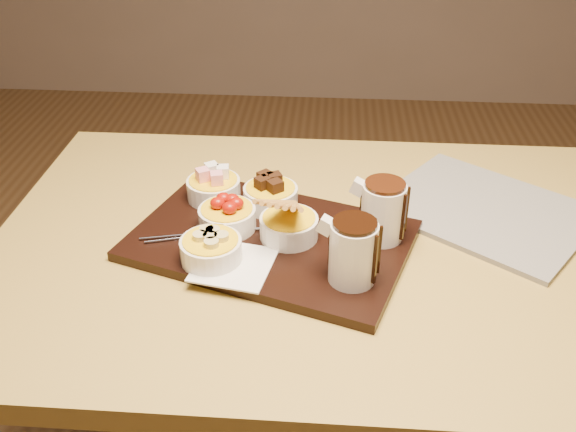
# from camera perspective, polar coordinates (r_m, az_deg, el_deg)

# --- Properties ---
(dining_table) EXTENTS (1.20, 0.80, 0.75)m
(dining_table) POSITION_cam_1_polar(r_m,az_deg,el_deg) (1.19, 3.87, -6.02)
(dining_table) COLOR #AC903F
(dining_table) RESTS_ON ground
(serving_board) EXTENTS (0.53, 0.43, 0.02)m
(serving_board) POSITION_cam_1_polar(r_m,az_deg,el_deg) (1.11, -1.55, -2.16)
(serving_board) COLOR black
(serving_board) RESTS_ON dining_table
(napkin) EXTENTS (0.14, 0.14, 0.00)m
(napkin) POSITION_cam_1_polar(r_m,az_deg,el_deg) (1.04, -4.84, -4.34)
(napkin) COLOR white
(napkin) RESTS_ON serving_board
(bowl_marshmallows) EXTENTS (0.10, 0.10, 0.04)m
(bowl_marshmallows) POSITION_cam_1_polar(r_m,az_deg,el_deg) (1.21, -6.62, 2.39)
(bowl_marshmallows) COLOR silver
(bowl_marshmallows) RESTS_ON serving_board
(bowl_cake) EXTENTS (0.10, 0.10, 0.04)m
(bowl_cake) POSITION_cam_1_polar(r_m,az_deg,el_deg) (1.18, -1.55, 1.70)
(bowl_cake) COLOR silver
(bowl_cake) RESTS_ON serving_board
(bowl_strawberries) EXTENTS (0.10, 0.10, 0.04)m
(bowl_strawberries) POSITION_cam_1_polar(r_m,az_deg,el_deg) (1.12, -5.42, -0.20)
(bowl_strawberries) COLOR silver
(bowl_strawberries) RESTS_ON serving_board
(bowl_biscotti) EXTENTS (0.10, 0.10, 0.04)m
(bowl_biscotti) POSITION_cam_1_polar(r_m,az_deg,el_deg) (1.09, 0.08, -1.03)
(bowl_biscotti) COLOR silver
(bowl_biscotti) RESTS_ON serving_board
(bowl_bananas) EXTENTS (0.10, 0.10, 0.04)m
(bowl_bananas) POSITION_cam_1_polar(r_m,az_deg,el_deg) (1.04, -6.85, -3.04)
(bowl_bananas) COLOR silver
(bowl_bananas) RESTS_ON serving_board
(pitcher_dark_chocolate) EXTENTS (0.09, 0.09, 0.10)m
(pitcher_dark_chocolate) POSITION_cam_1_polar(r_m,az_deg,el_deg) (0.98, 5.80, -3.28)
(pitcher_dark_chocolate) COLOR silver
(pitcher_dark_chocolate) RESTS_ON serving_board
(pitcher_milk_chocolate) EXTENTS (0.09, 0.09, 0.10)m
(pitcher_milk_chocolate) POSITION_cam_1_polar(r_m,az_deg,el_deg) (1.08, 8.42, 0.34)
(pitcher_milk_chocolate) COLOR silver
(pitcher_milk_chocolate) RESTS_ON serving_board
(fondue_skewers) EXTENTS (0.09, 0.26, 0.01)m
(fondue_skewers) POSITION_cam_1_polar(r_m,az_deg,el_deg) (1.11, -6.43, -1.40)
(fondue_skewers) COLOR silver
(fondue_skewers) RESTS_ON serving_board
(newspaper) EXTENTS (0.45, 0.44, 0.01)m
(newspaper) POSITION_cam_1_polar(r_m,az_deg,el_deg) (1.25, 17.10, 0.50)
(newspaper) COLOR beige
(newspaper) RESTS_ON dining_table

